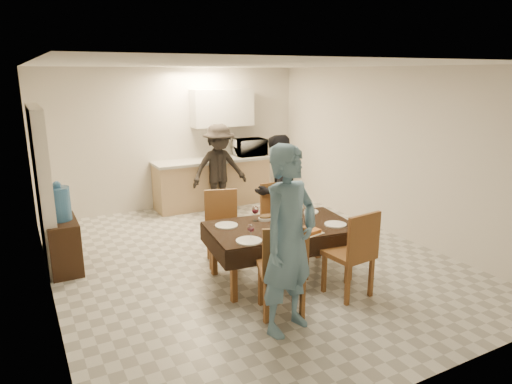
{
  "coord_description": "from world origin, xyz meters",
  "views": [
    {
      "loc": [
        -2.69,
        -5.25,
        2.51
      ],
      "look_at": [
        -0.04,
        -0.3,
        1.03
      ],
      "focal_mm": 32.0,
      "sensor_mm": 36.0,
      "label": 1
    }
  ],
  "objects_px": {
    "dining_table": "(281,228)",
    "savoury_tart": "(305,232)",
    "wine_bottle": "(276,213)",
    "person_far": "(276,191)",
    "microwave": "(250,147)",
    "person_near": "(289,241)",
    "console": "(64,245)",
    "water_jug": "(59,204)",
    "person_kitchen": "(219,169)",
    "water_pitcher": "(307,214)"
  },
  "relations": [
    {
      "from": "water_jug",
      "to": "person_kitchen",
      "type": "distance_m",
      "value": 3.17
    },
    {
      "from": "console",
      "to": "microwave",
      "type": "bearing_deg",
      "value": 26.91
    },
    {
      "from": "dining_table",
      "to": "water_jug",
      "type": "distance_m",
      "value": 2.82
    },
    {
      "from": "water_pitcher",
      "to": "console",
      "type": "bearing_deg",
      "value": 149.96
    },
    {
      "from": "dining_table",
      "to": "water_jug",
      "type": "bearing_deg",
      "value": 153.78
    },
    {
      "from": "console",
      "to": "person_far",
      "type": "height_order",
      "value": "person_far"
    },
    {
      "from": "console",
      "to": "person_kitchen",
      "type": "height_order",
      "value": "person_kitchen"
    },
    {
      "from": "water_jug",
      "to": "person_kitchen",
      "type": "xyz_separation_m",
      "value": [
        2.83,
        1.43,
        -0.09
      ]
    },
    {
      "from": "microwave",
      "to": "wine_bottle",
      "type": "bearing_deg",
      "value": 67.52
    },
    {
      "from": "dining_table",
      "to": "water_jug",
      "type": "relative_size",
      "value": 4.36
    },
    {
      "from": "console",
      "to": "wine_bottle",
      "type": "relative_size",
      "value": 2.48
    },
    {
      "from": "wine_bottle",
      "to": "person_kitchen",
      "type": "distance_m",
      "value": 2.94
    },
    {
      "from": "console",
      "to": "water_jug",
      "type": "bearing_deg",
      "value": 0.0
    },
    {
      "from": "person_far",
      "to": "person_near",
      "type": "bearing_deg",
      "value": 45.7
    },
    {
      "from": "water_pitcher",
      "to": "person_near",
      "type": "distance_m",
      "value": 1.35
    },
    {
      "from": "dining_table",
      "to": "water_pitcher",
      "type": "bearing_deg",
      "value": -1.61
    },
    {
      "from": "dining_table",
      "to": "person_far",
      "type": "xyz_separation_m",
      "value": [
        0.55,
        1.05,
        0.17
      ]
    },
    {
      "from": "wine_bottle",
      "to": "person_far",
      "type": "height_order",
      "value": "person_far"
    },
    {
      "from": "person_far",
      "to": "console",
      "type": "bearing_deg",
      "value": -25.82
    },
    {
      "from": "person_far",
      "to": "savoury_tart",
      "type": "bearing_deg",
      "value": 55.88
    },
    {
      "from": "microwave",
      "to": "person_near",
      "type": "distance_m",
      "value": 4.83
    },
    {
      "from": "person_kitchen",
      "to": "savoury_tart",
      "type": "bearing_deg",
      "value": -96.33
    },
    {
      "from": "microwave",
      "to": "person_far",
      "type": "distance_m",
      "value": 2.49
    },
    {
      "from": "water_jug",
      "to": "person_near",
      "type": "distance_m",
      "value": 3.15
    },
    {
      "from": "dining_table",
      "to": "console",
      "type": "bearing_deg",
      "value": 153.78
    },
    {
      "from": "person_near",
      "to": "person_kitchen",
      "type": "bearing_deg",
      "value": 57.88
    },
    {
      "from": "microwave",
      "to": "person_kitchen",
      "type": "distance_m",
      "value": 1.01
    },
    {
      "from": "person_far",
      "to": "dining_table",
      "type": "bearing_deg",
      "value": 45.7
    },
    {
      "from": "dining_table",
      "to": "water_jug",
      "type": "height_order",
      "value": "water_jug"
    },
    {
      "from": "savoury_tart",
      "to": "water_pitcher",
      "type": "bearing_deg",
      "value": 52.85
    },
    {
      "from": "person_far",
      "to": "person_kitchen",
      "type": "relative_size",
      "value": 1.02
    },
    {
      "from": "water_jug",
      "to": "water_pitcher",
      "type": "bearing_deg",
      "value": -30.04
    },
    {
      "from": "water_jug",
      "to": "water_pitcher",
      "type": "xyz_separation_m",
      "value": [
        2.71,
        -1.57,
        -0.11
      ]
    },
    {
      "from": "water_pitcher",
      "to": "person_far",
      "type": "bearing_deg",
      "value": 79.7
    },
    {
      "from": "wine_bottle",
      "to": "person_far",
      "type": "relative_size",
      "value": 0.18
    },
    {
      "from": "water_pitcher",
      "to": "person_kitchen",
      "type": "bearing_deg",
      "value": 87.72
    },
    {
      "from": "savoury_tart",
      "to": "person_far",
      "type": "xyz_separation_m",
      "value": [
        0.45,
        1.43,
        0.11
      ]
    },
    {
      "from": "water_jug",
      "to": "savoury_tart",
      "type": "distance_m",
      "value": 3.12
    },
    {
      "from": "microwave",
      "to": "person_near",
      "type": "relative_size",
      "value": 0.32
    },
    {
      "from": "savoury_tart",
      "to": "person_kitchen",
      "type": "xyz_separation_m",
      "value": [
        0.37,
        3.33,
        0.1
      ]
    },
    {
      "from": "console",
      "to": "person_near",
      "type": "xyz_separation_m",
      "value": [
        1.81,
        -2.57,
        0.6
      ]
    },
    {
      "from": "dining_table",
      "to": "savoury_tart",
      "type": "relative_size",
      "value": 5.05
    },
    {
      "from": "console",
      "to": "person_far",
      "type": "relative_size",
      "value": 0.45
    },
    {
      "from": "wine_bottle",
      "to": "water_pitcher",
      "type": "relative_size",
      "value": 1.42
    },
    {
      "from": "microwave",
      "to": "person_far",
      "type": "bearing_deg",
      "value": 71.51
    },
    {
      "from": "dining_table",
      "to": "person_far",
      "type": "height_order",
      "value": "person_far"
    },
    {
      "from": "person_near",
      "to": "person_kitchen",
      "type": "xyz_separation_m",
      "value": [
        1.02,
        4.0,
        -0.13
      ]
    },
    {
      "from": "microwave",
      "to": "person_far",
      "type": "relative_size",
      "value": 0.36
    },
    {
      "from": "console",
      "to": "water_jug",
      "type": "distance_m",
      "value": 0.56
    },
    {
      "from": "console",
      "to": "dining_table",
      "type": "bearing_deg",
      "value": -32.74
    }
  ]
}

